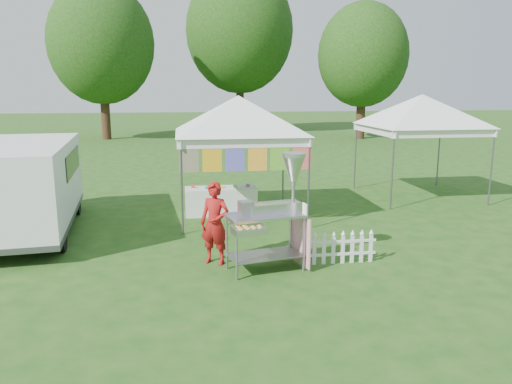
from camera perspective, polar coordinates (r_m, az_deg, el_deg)
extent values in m
plane|color=#1E4C15|center=(9.35, 0.62, -8.04)|extent=(120.00, 120.00, 0.00)
cylinder|color=#59595E|center=(10.97, -8.48, 0.51)|extent=(0.04, 0.04, 2.10)
cylinder|color=#59595E|center=(11.33, 6.03, 0.93)|extent=(0.04, 0.04, 2.10)
cylinder|color=#59595E|center=(13.76, -8.56, 2.79)|extent=(0.04, 0.04, 2.10)
cylinder|color=#59595E|center=(14.06, 3.11, 3.09)|extent=(0.04, 0.04, 2.10)
cube|color=white|center=(10.92, -1.13, 5.63)|extent=(3.00, 0.03, 0.22)
cube|color=white|center=(13.72, -2.70, 6.88)|extent=(3.00, 0.03, 0.22)
pyramid|color=white|center=(12.26, -2.04, 10.98)|extent=(4.24, 4.24, 0.90)
cylinder|color=#59595E|center=(10.91, -1.13, 6.04)|extent=(3.00, 0.03, 0.03)
cube|color=#E7A40C|center=(10.86, -7.69, 4.05)|extent=(0.42, 0.01, 0.70)
cube|color=orange|center=(10.88, -5.05, 4.13)|extent=(0.42, 0.01, 0.70)
cube|color=purple|center=(10.92, -2.42, 4.19)|extent=(0.42, 0.01, 0.70)
cube|color=#EF441A|center=(10.98, 0.18, 4.25)|extent=(0.42, 0.01, 0.70)
cube|color=#178A28|center=(11.07, 2.74, 4.30)|extent=(0.42, 0.01, 0.70)
cube|color=#C81973|center=(11.18, 5.26, 4.33)|extent=(0.42, 0.01, 0.70)
cylinder|color=#59595E|center=(13.61, 15.33, 2.40)|extent=(0.04, 0.04, 2.10)
cylinder|color=#59595E|center=(14.98, 25.32, 2.51)|extent=(0.04, 0.04, 2.10)
cylinder|color=#59595E|center=(16.21, 11.28, 4.04)|extent=(0.04, 0.04, 2.10)
cylinder|color=#59595E|center=(17.38, 20.15, 4.05)|extent=(0.04, 0.04, 2.10)
cube|color=white|center=(14.13, 20.84, 6.27)|extent=(3.00, 0.03, 0.22)
cube|color=white|center=(16.65, 16.05, 7.30)|extent=(3.00, 0.03, 0.22)
pyramid|color=white|center=(15.33, 18.50, 10.55)|extent=(4.24, 4.24, 0.90)
cylinder|color=#59595E|center=(14.12, 20.86, 6.59)|extent=(3.00, 0.03, 0.03)
cylinder|color=#321D12|center=(33.02, -16.86, 9.21)|extent=(0.56, 0.56, 3.96)
ellipsoid|color=#32621B|center=(33.11, -17.27, 15.91)|extent=(6.40, 6.40, 7.36)
cylinder|color=#321D12|center=(36.95, -1.83, 10.61)|extent=(0.56, 0.56, 4.84)
ellipsoid|color=#32621B|center=(37.16, -1.88, 17.92)|extent=(7.60, 7.60, 8.74)
cylinder|color=#321D12|center=(32.77, 11.89, 9.06)|extent=(0.56, 0.56, 3.52)
ellipsoid|color=#32621B|center=(32.80, 12.15, 15.07)|extent=(5.60, 5.60, 6.44)
cylinder|color=gray|center=(8.36, -2.23, -6.83)|extent=(0.05, 0.05, 1.00)
cylinder|color=gray|center=(8.81, 5.47, -5.91)|extent=(0.05, 0.05, 1.00)
cylinder|color=gray|center=(8.88, -3.38, -5.73)|extent=(0.05, 0.05, 1.00)
cylinder|color=gray|center=(9.30, 3.94, -4.92)|extent=(0.05, 0.05, 1.00)
cube|color=gray|center=(8.89, 1.02, -7.21)|extent=(1.37, 0.88, 0.02)
cube|color=#B7B7BC|center=(8.68, 1.04, -2.68)|extent=(1.44, 0.93, 0.04)
cube|color=#B7B7BC|center=(8.78, 2.13, -1.81)|extent=(0.98, 0.47, 0.17)
cube|color=gray|center=(8.58, -1.17, -1.85)|extent=(0.27, 0.29, 0.24)
cylinder|color=gray|center=(8.83, 4.28, 0.87)|extent=(0.07, 0.07, 1.00)
cone|color=#B7B7BC|center=(8.78, 4.31, 2.66)|extent=(0.47, 0.47, 0.45)
cylinder|color=#B7B7BC|center=(8.75, 4.33, 4.24)|extent=(0.50, 0.50, 0.07)
cube|color=#B7B7BC|center=(8.18, -0.79, -4.40)|extent=(0.59, 0.44, 0.11)
cube|color=pink|center=(9.08, 5.03, -5.36)|extent=(0.19, 0.82, 0.90)
cube|color=white|center=(8.61, 5.60, -1.94)|extent=(0.05, 0.16, 0.20)
imported|color=maroon|center=(9.12, -4.72, -3.58)|extent=(0.66, 0.58, 1.52)
cube|color=white|center=(12.00, -24.94, 1.09)|extent=(2.36, 4.94, 1.67)
cube|color=#59595E|center=(12.17, -24.60, -2.79)|extent=(2.38, 4.99, 0.11)
cube|color=white|center=(14.06, -23.29, 0.97)|extent=(1.87, 0.84, 0.86)
cube|color=black|center=(12.37, -20.19, 3.22)|extent=(0.27, 2.62, 0.53)
cube|color=black|center=(14.31, -23.31, 4.05)|extent=(1.62, 0.18, 0.53)
cylinder|color=black|center=(10.57, -21.55, -4.68)|extent=(0.27, 0.67, 0.65)
cylinder|color=black|center=(13.80, -26.92, -1.41)|extent=(0.27, 0.67, 0.65)
cylinder|color=black|center=(13.52, -19.96, -1.08)|extent=(0.27, 0.67, 0.65)
cube|color=white|center=(9.15, 5.59, -6.69)|extent=(0.07, 0.02, 0.56)
cube|color=white|center=(9.19, 6.68, -6.63)|extent=(0.07, 0.02, 0.56)
cube|color=white|center=(9.24, 7.77, -6.55)|extent=(0.07, 0.02, 0.56)
cube|color=white|center=(9.29, 8.84, -6.48)|extent=(0.07, 0.02, 0.56)
cube|color=white|center=(9.35, 9.89, -6.41)|extent=(0.07, 0.02, 0.56)
cube|color=white|center=(9.41, 10.94, -6.33)|extent=(0.07, 0.02, 0.56)
cube|color=white|center=(9.47, 11.97, -6.26)|extent=(0.07, 0.02, 0.56)
cube|color=white|center=(9.53, 12.99, -6.18)|extent=(0.07, 0.02, 0.56)
cube|color=white|center=(9.35, 9.35, -7.03)|extent=(1.44, 0.03, 0.05)
cube|color=white|center=(9.28, 9.40, -5.62)|extent=(1.44, 0.03, 0.05)
cube|color=white|center=(12.79, -4.04, -1.02)|extent=(1.80, 0.70, 0.69)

